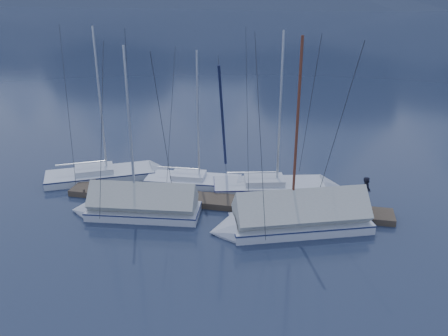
% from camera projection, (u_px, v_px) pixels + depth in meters
% --- Properties ---
extents(ground, '(1000.00, 1000.00, 0.00)m').
position_uv_depth(ground, '(216.00, 222.00, 24.41)').
color(ground, '#151D31').
rests_on(ground, ground).
extents(dock, '(18.00, 1.50, 0.54)m').
position_uv_depth(dock, '(224.00, 203.00, 26.18)').
color(dock, '#382D23').
rests_on(dock, ground).
extents(mooring_posts, '(15.12, 1.52, 0.35)m').
position_uv_depth(mooring_posts, '(215.00, 198.00, 26.19)').
color(mooring_posts, '#382D23').
rests_on(mooring_posts, ground).
extents(sailboat_open_left, '(7.78, 5.43, 10.11)m').
position_uv_depth(sailboat_open_left, '(116.00, 174.00, 29.83)').
color(sailboat_open_left, silver).
rests_on(sailboat_open_left, ground).
extents(sailboat_open_mid, '(6.74, 2.86, 8.80)m').
position_uv_depth(sailboat_open_mid, '(207.00, 183.00, 28.68)').
color(sailboat_open_mid, silver).
rests_on(sailboat_open_mid, ground).
extents(sailboat_open_right, '(7.90, 3.94, 10.06)m').
position_uv_depth(sailboat_open_right, '(286.00, 187.00, 28.02)').
color(sailboat_open_right, '#B8BDC6').
rests_on(sailboat_open_right, ground).
extents(sailboat_covered_near, '(8.38, 5.05, 10.45)m').
position_uv_depth(sailboat_covered_near, '(288.00, 220.00, 23.53)').
color(sailboat_covered_near, silver).
rests_on(sailboat_covered_near, ground).
extents(sailboat_covered_far, '(7.07, 3.01, 9.67)m').
position_uv_depth(sailboat_covered_far, '(133.00, 207.00, 24.95)').
color(sailboat_covered_far, silver).
rests_on(sailboat_covered_far, ground).
extents(person, '(0.54, 0.72, 1.78)m').
position_uv_depth(person, '(366.00, 193.00, 24.76)').
color(person, black).
rests_on(person, dock).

